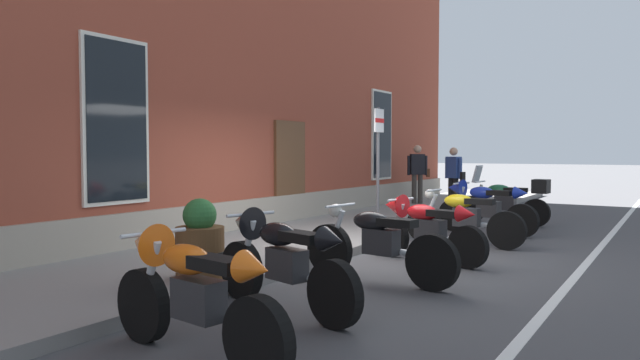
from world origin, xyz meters
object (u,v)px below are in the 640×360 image
(motorcycle_orange_sport, at_px, (188,288))
(parking_sign, at_px, (378,151))
(pedestrian_dark_jacket, at_px, (418,171))
(barrel_planter, at_px, (200,244))
(motorcycle_yellow_naked, at_px, (463,218))
(motorcycle_black_sport, at_px, (279,256))
(motorcycle_red_sport, at_px, (423,225))
(pedestrian_blue_top, at_px, (454,174))
(motorcycle_green_touring, at_px, (508,200))
(motorcycle_blue_sport, at_px, (483,205))
(motorcycle_black_naked, at_px, (377,244))

(motorcycle_orange_sport, bearing_deg, parking_sign, 13.43)
(pedestrian_dark_jacket, distance_m, barrel_planter, 10.90)
(motorcycle_yellow_naked, bearing_deg, motorcycle_black_sport, 176.79)
(motorcycle_red_sport, relative_size, pedestrian_blue_top, 1.20)
(motorcycle_red_sport, relative_size, motorcycle_green_touring, 0.94)
(motorcycle_black_sport, distance_m, pedestrian_blue_top, 10.38)
(motorcycle_yellow_naked, xyz_separation_m, motorcycle_blue_sport, (1.69, 0.15, 0.10))
(motorcycle_red_sport, height_order, pedestrian_dark_jacket, pedestrian_dark_jacket)
(pedestrian_dark_jacket, relative_size, barrel_planter, 1.77)
(motorcycle_yellow_naked, bearing_deg, motorcycle_red_sport, 178.90)
(motorcycle_red_sport, xyz_separation_m, pedestrian_blue_top, (6.90, 1.89, 0.49))
(barrel_planter, bearing_deg, pedestrian_blue_top, 1.63)
(motorcycle_green_touring, height_order, parking_sign, parking_sign)
(motorcycle_black_sport, distance_m, pedestrian_dark_jacket, 11.45)
(motorcycle_yellow_naked, bearing_deg, motorcycle_green_touring, 1.07)
(motorcycle_orange_sport, height_order, motorcycle_green_touring, motorcycle_green_touring)
(motorcycle_blue_sport, bearing_deg, pedestrian_blue_top, 27.21)
(motorcycle_green_touring, xyz_separation_m, parking_sign, (-3.30, 1.62, 1.10))
(motorcycle_black_sport, xyz_separation_m, pedestrian_blue_top, (10.24, 1.63, 0.47))
(motorcycle_black_naked, distance_m, motorcycle_blue_sport, 5.05)
(motorcycle_black_naked, xyz_separation_m, pedestrian_blue_top, (8.50, 1.90, 0.55))
(motorcycle_red_sport, xyz_separation_m, pedestrian_dark_jacket, (7.70, 3.23, 0.54))
(motorcycle_orange_sport, bearing_deg, barrel_planter, 40.83)
(motorcycle_orange_sport, xyz_separation_m, barrel_planter, (1.81, 1.56, -0.02))
(motorcycle_black_sport, relative_size, motorcycle_yellow_naked, 0.98)
(motorcycle_red_sport, height_order, parking_sign, parking_sign)
(motorcycle_black_sport, bearing_deg, pedestrian_blue_top, 9.07)
(motorcycle_orange_sport, xyz_separation_m, motorcycle_red_sport, (4.87, -0.04, -0.02))
(parking_sign, bearing_deg, motorcycle_green_touring, -26.13)
(motorcycle_black_sport, height_order, parking_sign, parking_sign)
(motorcycle_black_sport, relative_size, motorcycle_red_sport, 1.08)
(motorcycle_red_sport, distance_m, motorcycle_yellow_naked, 1.76)
(motorcycle_green_touring, bearing_deg, motorcycle_blue_sport, 177.27)
(motorcycle_orange_sport, distance_m, barrel_planter, 2.39)
(motorcycle_green_touring, bearing_deg, motorcycle_orange_sport, 179.92)
(motorcycle_red_sport, bearing_deg, motorcycle_orange_sport, 179.49)
(motorcycle_red_sport, bearing_deg, pedestrian_blue_top, 15.30)
(motorcycle_red_sport, relative_size, parking_sign, 0.83)
(motorcycle_yellow_naked, bearing_deg, parking_sign, 86.57)
(motorcycle_orange_sport, bearing_deg, motorcycle_black_sport, 7.82)
(motorcycle_red_sport, xyz_separation_m, motorcycle_green_touring, (5.15, 0.03, 0.01))
(pedestrian_dark_jacket, bearing_deg, motorcycle_black_naked, -160.79)
(motorcycle_green_touring, height_order, barrel_planter, motorcycle_green_touring)
(motorcycle_black_naked, relative_size, parking_sign, 0.94)
(motorcycle_yellow_naked, relative_size, motorcycle_green_touring, 1.04)
(motorcycle_black_naked, height_order, pedestrian_dark_jacket, pedestrian_dark_jacket)
(motorcycle_blue_sport, height_order, parking_sign, parking_sign)
(motorcycle_blue_sport, bearing_deg, motorcycle_black_naked, -178.61)
(parking_sign, bearing_deg, motorcycle_red_sport, -138.38)
(barrel_planter, bearing_deg, motorcycle_yellow_naked, -18.79)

